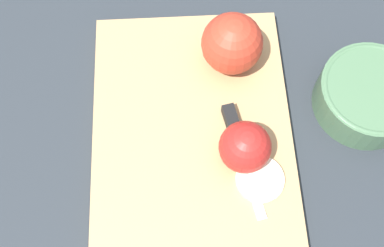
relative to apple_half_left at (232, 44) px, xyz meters
The scene contains 7 objects.
ground_plane 0.14m from the apple_half_left, 30.89° to the right, with size 4.00×4.00×0.00m, color #282D33.
cutting_board 0.14m from the apple_half_left, 30.89° to the right, with size 0.38×0.28×0.02m.
apple_half_left is the anchor object (origin of this frame).
apple_half_right 0.15m from the apple_half_left, ahead, with size 0.07×0.07×0.07m.
knife 0.13m from the apple_half_left, ahead, with size 0.16×0.04×0.02m.
apple_slice 0.19m from the apple_half_left, ahead, with size 0.06×0.06×0.01m.
bowl 0.21m from the apple_half_left, 67.94° to the left, with size 0.15×0.15×0.05m.
Camera 1 is at (0.23, -0.02, 0.60)m, focal length 42.00 mm.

